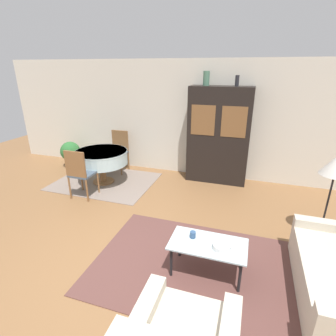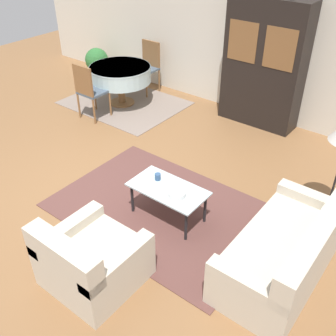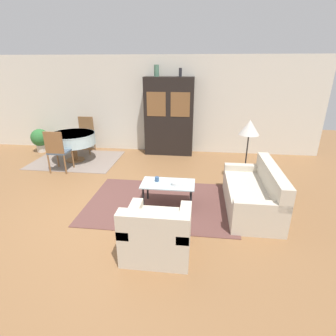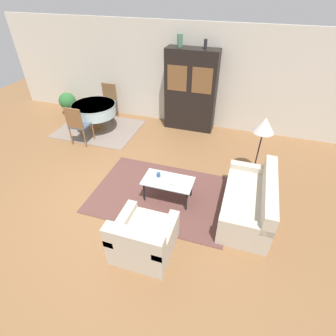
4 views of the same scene
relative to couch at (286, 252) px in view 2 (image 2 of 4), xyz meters
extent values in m
plane|color=brown|center=(-2.63, -0.33, -0.30)|extent=(14.00, 14.00, 0.00)
cube|color=beige|center=(-2.63, 3.30, 1.05)|extent=(10.00, 0.06, 2.70)
cube|color=brown|center=(-1.68, 0.01, -0.29)|extent=(2.74, 1.92, 0.01)
cube|color=gray|center=(-4.31, 2.11, -0.29)|extent=(2.22, 1.72, 0.01)
cube|color=beige|center=(-0.05, 0.00, -0.08)|extent=(0.83, 1.71, 0.45)
cube|color=beige|center=(0.27, 0.00, 0.33)|extent=(0.20, 1.71, 0.37)
cube|color=beige|center=(-0.05, -0.77, 0.21)|extent=(0.83, 0.16, 0.12)
cube|color=beige|center=(-0.05, 0.77, 0.21)|extent=(0.83, 0.16, 0.12)
cube|color=beige|center=(-1.53, -1.29, -0.08)|extent=(0.90, 0.89, 0.44)
cube|color=beige|center=(-1.53, -1.64, 0.31)|extent=(0.90, 0.20, 0.35)
cube|color=beige|center=(-1.90, -1.29, 0.20)|extent=(0.16, 0.89, 0.12)
cube|color=beige|center=(-1.16, -1.29, 0.20)|extent=(0.16, 0.89, 0.12)
cylinder|color=black|center=(-1.96, -0.25, -0.08)|extent=(0.04, 0.04, 0.42)
cylinder|color=black|center=(-1.11, -0.25, -0.08)|extent=(0.04, 0.04, 0.42)
cylinder|color=black|center=(-1.96, 0.16, -0.08)|extent=(0.04, 0.04, 0.42)
cylinder|color=black|center=(-1.11, 0.16, -0.08)|extent=(0.04, 0.04, 0.42)
cube|color=silver|center=(-1.54, -0.04, 0.14)|extent=(0.96, 0.52, 0.02)
cube|color=black|center=(-1.87, 3.02, 0.77)|extent=(1.35, 0.46, 2.14)
cube|color=brown|center=(-2.20, 2.79, 1.15)|extent=(0.51, 0.01, 0.64)
cube|color=brown|center=(-1.55, 2.79, 1.15)|extent=(0.51, 0.01, 0.64)
cylinder|color=brown|center=(-4.34, 2.07, -0.27)|extent=(0.48, 0.48, 0.03)
cylinder|color=brown|center=(-4.34, 2.07, -0.06)|extent=(0.14, 0.14, 0.45)
cylinder|color=silver|center=(-4.34, 2.07, 0.31)|extent=(1.16, 1.16, 0.30)
cylinder|color=silver|center=(-4.34, 2.07, 0.45)|extent=(1.17, 1.17, 0.03)
cylinder|color=brown|center=(-4.54, 1.56, -0.06)|extent=(0.04, 0.04, 0.46)
cylinder|color=brown|center=(-4.13, 1.56, -0.06)|extent=(0.04, 0.04, 0.46)
cylinder|color=brown|center=(-4.54, 1.15, -0.06)|extent=(0.04, 0.04, 0.46)
cylinder|color=brown|center=(-4.13, 1.15, -0.06)|extent=(0.04, 0.04, 0.46)
cube|color=#475666|center=(-4.34, 1.35, 0.19)|extent=(0.44, 0.44, 0.04)
cube|color=brown|center=(-4.34, 1.15, 0.47)|extent=(0.44, 0.04, 0.51)
cylinder|color=brown|center=(-4.13, 2.59, -0.06)|extent=(0.04, 0.04, 0.46)
cylinder|color=brown|center=(-4.54, 2.59, -0.06)|extent=(0.04, 0.04, 0.46)
cylinder|color=brown|center=(-4.13, 2.99, -0.06)|extent=(0.04, 0.04, 0.46)
cylinder|color=brown|center=(-4.54, 2.99, -0.06)|extent=(0.04, 0.04, 0.46)
cube|color=#475666|center=(-4.34, 2.79, 0.19)|extent=(0.44, 0.44, 0.04)
cube|color=brown|center=(-4.34, 2.99, 0.47)|extent=(0.44, 0.04, 0.51)
cylinder|color=black|center=(0.03, 1.28, -0.29)|extent=(0.28, 0.28, 0.02)
cylinder|color=black|center=(0.03, 1.28, 0.26)|extent=(0.03, 0.03, 1.06)
cylinder|color=#33517A|center=(-1.75, 0.02, 0.20)|extent=(0.08, 0.08, 0.09)
cylinder|color=white|center=(-1.36, -0.10, 0.19)|extent=(0.22, 0.22, 0.07)
cylinder|color=beige|center=(-5.69, 2.72, -0.19)|extent=(0.28, 0.28, 0.21)
sphere|color=#2D6B33|center=(-5.69, 2.72, 0.13)|extent=(0.51, 0.51, 0.51)
camera|label=1|loc=(-1.17, -2.78, 2.21)|focal=28.00mm
camera|label=2|loc=(0.80, -3.05, 3.04)|focal=42.00mm
camera|label=3|loc=(-1.02, -4.30, 2.16)|focal=28.00mm
camera|label=4|loc=(-0.37, -3.69, 3.31)|focal=28.00mm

